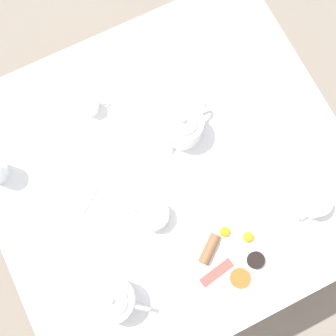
% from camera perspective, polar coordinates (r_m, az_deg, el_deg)
% --- Properties ---
extents(ground_plane, '(8.00, 8.00, 0.00)m').
position_cam_1_polar(ground_plane, '(2.16, 0.00, -4.76)').
color(ground_plane, gray).
extents(table, '(1.10, 1.03, 0.74)m').
position_cam_1_polar(table, '(1.50, 0.00, -0.78)').
color(table, white).
rests_on(table, ground_plane).
extents(breakfast_plate, '(0.27, 0.27, 0.04)m').
position_cam_1_polar(breakfast_plate, '(1.40, 7.73, -10.31)').
color(breakfast_plate, white).
rests_on(breakfast_plate, table).
extents(teapot_near, '(0.17, 0.15, 0.13)m').
position_cam_1_polar(teapot_near, '(1.35, -6.65, -15.71)').
color(teapot_near, white).
rests_on(teapot_near, table).
extents(teapot_far, '(0.21, 0.12, 0.13)m').
position_cam_1_polar(teapot_far, '(1.42, 1.85, 5.10)').
color(teapot_far, white).
rests_on(teapot_far, table).
extents(teacup_with_saucer_left, '(0.15, 0.15, 0.07)m').
position_cam_1_polar(teacup_with_saucer_left, '(1.38, -1.79, -5.79)').
color(teacup_with_saucer_left, white).
rests_on(teacup_with_saucer_left, table).
extents(teacup_with_saucer_right, '(0.15, 0.15, 0.07)m').
position_cam_1_polar(teacup_with_saucer_right, '(1.45, 17.34, -4.08)').
color(teacup_with_saucer_right, white).
rests_on(teacup_with_saucer_right, table).
extents(creamer_jug, '(0.08, 0.06, 0.07)m').
position_cam_1_polar(creamer_jug, '(1.48, -9.50, 7.56)').
color(creamer_jug, white).
rests_on(creamer_jug, table).
extents(napkin_folded, '(0.17, 0.19, 0.01)m').
position_cam_1_polar(napkin_folded, '(1.45, -11.99, -2.50)').
color(napkin_folded, white).
rests_on(napkin_folded, table).
extents(fork_by_plate, '(0.13, 0.15, 0.00)m').
position_cam_1_polar(fork_by_plate, '(1.61, 7.13, 15.70)').
color(fork_by_plate, silver).
rests_on(fork_by_plate, table).
extents(knife_by_plate, '(0.04, 0.23, 0.00)m').
position_cam_1_polar(knife_by_plate, '(1.48, 12.20, 2.08)').
color(knife_by_plate, silver).
rests_on(knife_by_plate, table).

